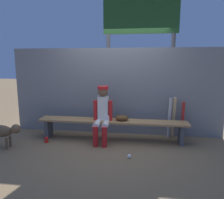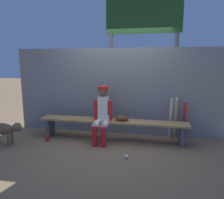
{
  "view_description": "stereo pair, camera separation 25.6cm",
  "coord_description": "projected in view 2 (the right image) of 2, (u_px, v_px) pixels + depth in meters",
  "views": [
    {
      "loc": [
        0.62,
        -4.38,
        1.7
      ],
      "look_at": [
        0.0,
        0.0,
        0.9
      ],
      "focal_mm": 34.26,
      "sensor_mm": 36.0,
      "label": 1
    },
    {
      "loc": [
        0.87,
        -4.34,
        1.7
      ],
      "look_at": [
        0.0,
        0.0,
        0.9
      ],
      "focal_mm": 34.26,
      "sensor_mm": 36.0,
      "label": 2
    }
  ],
  "objects": [
    {
      "name": "bat_aluminum_silver",
      "position": [
        171.0,
        119.0,
        4.66
      ],
      "size": [
        0.08,
        0.17,
        0.92
      ],
      "primitive_type": "cylinder",
      "rotation": [
        0.11,
        0.0,
        0.08
      ],
      "color": "#B7B7BC",
      "rests_on": "ground_plane"
    },
    {
      "name": "scoreboard",
      "position": [
        146.0,
        30.0,
        5.25
      ],
      "size": [
        2.13,
        0.27,
        3.53
      ],
      "color": "#3F3F42",
      "rests_on": "ground_plane"
    },
    {
      "name": "baseball",
      "position": [
        126.0,
        157.0,
        3.77
      ],
      "size": [
        0.07,
        0.07,
        0.07
      ],
      "primitive_type": "sphere",
      "color": "white",
      "rests_on": "ground_plane"
    },
    {
      "name": "chainlink_fence",
      "position": [
        116.0,
        92.0,
        4.96
      ],
      "size": [
        4.89,
        0.03,
        2.0
      ],
      "primitive_type": "cube",
      "color": "slate",
      "rests_on": "ground_plane"
    },
    {
      "name": "baseball_glove",
      "position": [
        122.0,
        118.0,
        4.53
      ],
      "size": [
        0.28,
        0.2,
        0.12
      ],
      "primitive_type": "ellipsoid",
      "color": "#593819",
      "rests_on": "dugout_bench"
    },
    {
      "name": "player_seated",
      "position": [
        102.0,
        112.0,
        4.48
      ],
      "size": [
        0.41,
        0.55,
        1.19
      ],
      "color": "silver",
      "rests_on": "ground_plane"
    },
    {
      "name": "cup_on_ground",
      "position": [
        47.0,
        139.0,
        4.61
      ],
      "size": [
        0.08,
        0.08,
        0.11
      ],
      "primitive_type": "cylinder",
      "color": "red",
      "rests_on": "ground_plane"
    },
    {
      "name": "dugout_bench",
      "position": [
        112.0,
        124.0,
        4.59
      ],
      "size": [
        3.19,
        0.36,
        0.45
      ],
      "color": "#AD7F4C",
      "rests_on": "ground_plane"
    },
    {
      "name": "bat_wood_natural",
      "position": [
        175.0,
        118.0,
        4.71
      ],
      "size": [
        0.07,
        0.24,
        0.93
      ],
      "primitive_type": "cylinder",
      "rotation": [
        0.18,
        0.0,
        -0.05
      ],
      "color": "tan",
      "rests_on": "ground_plane"
    },
    {
      "name": "cup_on_bench",
      "position": [
        108.0,
        118.0,
        4.54
      ],
      "size": [
        0.08,
        0.08,
        0.11
      ],
      "primitive_type": "cylinder",
      "color": "silver",
      "rests_on": "dugout_bench"
    },
    {
      "name": "dog",
      "position": [
        5.0,
        129.0,
        4.34
      ],
      "size": [
        0.84,
        0.2,
        0.49
      ],
      "color": "brown",
      "rests_on": "ground_plane"
    },
    {
      "name": "ground_plane",
      "position": [
        112.0,
        140.0,
        4.66
      ],
      "size": [
        30.0,
        30.0,
        0.0
      ],
      "primitive_type": "plane",
      "color": "brown"
    },
    {
      "name": "bat_aluminum_red",
      "position": [
        184.0,
        121.0,
        4.66
      ],
      "size": [
        0.08,
        0.15,
        0.83
      ],
      "primitive_type": "cylinder",
      "rotation": [
        0.1,
        0.0,
        -0.11
      ],
      "color": "#B22323",
      "rests_on": "ground_plane"
    }
  ]
}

